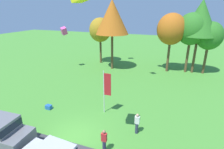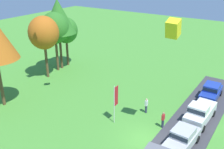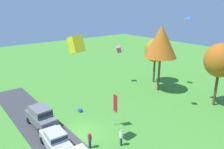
# 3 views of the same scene
# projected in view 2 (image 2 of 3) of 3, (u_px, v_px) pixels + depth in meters

# --- Properties ---
(ground_plane) EXTENTS (120.00, 120.00, 0.00)m
(ground_plane) POSITION_uv_depth(u_px,v_px,m) (144.00, 140.00, 23.95)
(ground_plane) COLOR #478E33
(car_sedan_near_entrance) EXTENTS (4.51, 2.19, 1.84)m
(car_sedan_near_entrance) POSITION_uv_depth(u_px,v_px,m) (182.00, 138.00, 22.50)
(car_sedan_near_entrance) COLOR #B7B7BC
(car_sedan_near_entrance) RESTS_ON ground
(car_pickup_far_end) EXTENTS (5.07, 2.21, 2.14)m
(car_pickup_far_end) POSITION_uv_depth(u_px,v_px,m) (200.00, 113.00, 26.17)
(car_pickup_far_end) COLOR white
(car_pickup_far_end) RESTS_ON ground
(car_sedan_mid_row) EXTENTS (4.43, 2.01, 1.84)m
(car_sedan_mid_row) POSITION_uv_depth(u_px,v_px,m) (211.00, 91.00, 30.73)
(car_sedan_mid_row) COLOR #1E389E
(car_sedan_mid_row) RESTS_ON ground
(person_watching_sky) EXTENTS (0.36, 0.24, 1.71)m
(person_watching_sky) POSITION_uv_depth(u_px,v_px,m) (146.00, 105.00, 27.95)
(person_watching_sky) COLOR #2D334C
(person_watching_sky) RESTS_ON ground
(person_beside_suv) EXTENTS (0.36, 0.24, 1.71)m
(person_beside_suv) POSITION_uv_depth(u_px,v_px,m) (163.00, 120.00, 25.39)
(person_beside_suv) COLOR #2D334C
(person_beside_suv) RESTS_ON ground
(tree_far_left) EXTENTS (4.09, 4.09, 8.63)m
(tree_far_left) POSITION_uv_depth(u_px,v_px,m) (44.00, 33.00, 34.83)
(tree_far_left) COLOR brown
(tree_far_left) RESTS_ON ground
(tree_center_back) EXTENTS (4.12, 4.12, 8.70)m
(tree_center_back) POSITION_uv_depth(u_px,v_px,m) (55.00, 28.00, 37.20)
(tree_center_back) COLOR brown
(tree_center_back) RESTS_ON ground
(tree_far_right) EXTENTS (4.93, 4.93, 10.40)m
(tree_far_right) POSITION_uv_depth(u_px,v_px,m) (58.00, 16.00, 37.40)
(tree_far_right) COLOR brown
(tree_far_right) RESTS_ON ground
(tree_left_of_center) EXTENTS (3.57, 3.57, 7.53)m
(tree_left_of_center) POSITION_uv_depth(u_px,v_px,m) (66.00, 31.00, 39.56)
(tree_left_of_center) COLOR brown
(tree_left_of_center) RESTS_ON ground
(flag_banner) EXTENTS (0.71, 0.08, 4.08)m
(flag_banner) POSITION_uv_depth(u_px,v_px,m) (115.00, 99.00, 25.72)
(flag_banner) COLOR silver
(flag_banner) RESTS_ON ground
(kite_box_topmost) EXTENTS (1.38, 1.07, 1.66)m
(kite_box_topmost) POSITION_uv_depth(u_px,v_px,m) (173.00, 28.00, 20.92)
(kite_box_topmost) COLOR yellow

